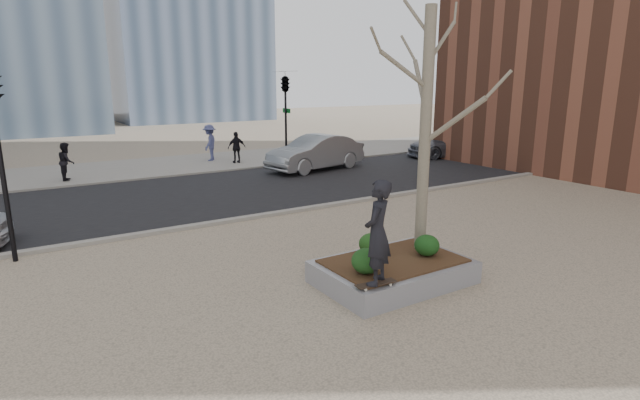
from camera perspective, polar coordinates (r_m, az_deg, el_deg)
ground at (r=9.90m, az=3.83°, el=-10.57°), size 120.00×120.00×0.00m
street at (r=18.53m, az=-14.73°, el=0.49°), size 60.00×8.00×0.02m
far_sidewalk at (r=25.18m, az=-19.68°, el=3.50°), size 60.00×6.00×0.02m
planter at (r=10.40m, az=8.35°, el=-8.15°), size 3.00×2.00×0.45m
planter_mulch at (r=10.31m, az=8.40°, el=-6.88°), size 2.70×1.70×0.04m
sycamore_tree at (r=10.58m, az=12.14°, el=11.88°), size 2.80×2.80×6.60m
shrub_left at (r=9.48m, az=5.32°, el=-6.96°), size 0.57×0.57×0.48m
shrub_middle at (r=10.52m, az=5.86°, el=-4.99°), size 0.52×0.52×0.44m
shrub_right at (r=10.60m, az=12.11°, el=-5.08°), size 0.52×0.52×0.44m
skateboard at (r=9.07m, az=6.42°, el=-9.61°), size 0.80×0.28×0.08m
skateboarder at (r=8.73m, az=6.58°, el=-3.72°), size 0.82×0.76×1.87m
car_silver at (r=23.03m, az=-0.49°, el=5.44°), size 5.04×2.53×1.59m
car_third at (r=28.07m, az=14.70°, el=6.26°), size 5.16×3.03×1.40m
pedestrian_a at (r=23.05m, az=-26.98°, el=3.95°), size 0.72×0.85×1.56m
pedestrian_b at (r=26.30m, az=-12.48°, el=6.42°), size 1.26×1.37×1.84m
pedestrian_c at (r=25.32m, az=-9.51°, el=5.95°), size 0.93×0.43×1.55m
traffic_light_near at (r=12.99m, az=-32.64°, el=3.47°), size 0.60×2.48×4.50m
traffic_light_far at (r=24.95m, az=-3.93°, el=9.34°), size 0.60×2.48×4.50m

